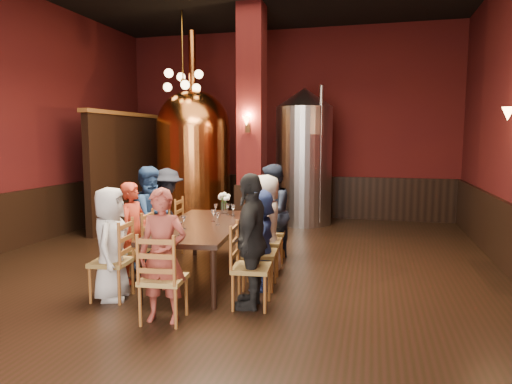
% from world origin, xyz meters
% --- Properties ---
extents(room, '(10.00, 10.02, 4.50)m').
position_xyz_m(room, '(0.00, 0.00, 2.25)').
color(room, black).
rests_on(room, ground).
extents(wainscot_back, '(7.90, 0.08, 1.00)m').
position_xyz_m(wainscot_back, '(0.00, 4.96, 0.50)').
color(wainscot_back, black).
rests_on(wainscot_back, ground).
extents(column, '(0.58, 0.58, 4.50)m').
position_xyz_m(column, '(-0.30, 2.80, 2.25)').
color(column, '#48110F').
rests_on(column, ground).
extents(partition, '(0.22, 3.50, 2.40)m').
position_xyz_m(partition, '(-3.20, 3.20, 1.20)').
color(partition, black).
rests_on(partition, ground).
extents(pendant_cluster, '(0.90, 0.90, 1.70)m').
position_xyz_m(pendant_cluster, '(-1.80, 2.90, 3.10)').
color(pendant_cluster, '#A57226').
rests_on(pendant_cluster, room).
extents(sconce_column, '(0.20, 0.20, 0.36)m').
position_xyz_m(sconce_column, '(-0.30, 2.50, 2.20)').
color(sconce_column, black).
rests_on(sconce_column, column).
extents(dining_table, '(1.24, 2.49, 0.75)m').
position_xyz_m(dining_table, '(-0.20, -0.26, 0.69)').
color(dining_table, black).
rests_on(dining_table, ground).
extents(chair_0, '(0.50, 0.50, 0.92)m').
position_xyz_m(chair_0, '(-0.94, -1.34, 0.46)').
color(chair_0, brown).
rests_on(chair_0, ground).
extents(person_0, '(0.59, 0.75, 1.35)m').
position_xyz_m(person_0, '(-0.94, -1.34, 0.68)').
color(person_0, silver).
rests_on(person_0, ground).
extents(chair_1, '(0.50, 0.50, 0.92)m').
position_xyz_m(chair_1, '(-1.01, -0.68, 0.46)').
color(chair_1, brown).
rests_on(chair_1, ground).
extents(person_1, '(0.36, 0.51, 1.35)m').
position_xyz_m(person_1, '(-1.01, -0.68, 0.67)').
color(person_1, '#9F2D1B').
rests_on(person_1, ground).
extents(chair_2, '(0.50, 0.50, 0.92)m').
position_xyz_m(chair_2, '(-1.08, -0.02, 0.46)').
color(chair_2, brown).
rests_on(chair_2, ground).
extents(person_2, '(0.52, 0.80, 1.52)m').
position_xyz_m(person_2, '(-1.08, -0.02, 0.76)').
color(person_2, navy).
rests_on(person_2, ground).
extents(chair_3, '(0.50, 0.50, 0.92)m').
position_xyz_m(chair_3, '(-1.15, 0.65, 0.46)').
color(chair_3, brown).
rests_on(chair_3, ground).
extents(person_3, '(0.76, 1.04, 1.44)m').
position_xyz_m(person_3, '(-1.15, 0.65, 0.72)').
color(person_3, black).
rests_on(person_3, ground).
extents(chair_4, '(0.50, 0.50, 0.92)m').
position_xyz_m(chair_4, '(0.75, -1.17, 0.46)').
color(chair_4, brown).
rests_on(chair_4, ground).
extents(person_4, '(0.45, 0.93, 1.54)m').
position_xyz_m(person_4, '(0.75, -1.17, 0.77)').
color(person_4, black).
rests_on(person_4, ground).
extents(chair_5, '(0.50, 0.50, 0.92)m').
position_xyz_m(chair_5, '(0.68, -0.50, 0.46)').
color(chair_5, brown).
rests_on(chair_5, ground).
extents(person_5, '(0.61, 1.25, 1.29)m').
position_xyz_m(person_5, '(0.68, -0.50, 0.64)').
color(person_5, '#2F458F').
rests_on(person_5, ground).
extents(chair_6, '(0.50, 0.50, 0.92)m').
position_xyz_m(chair_6, '(0.61, 0.16, 0.46)').
color(chair_6, brown).
rests_on(chair_6, ground).
extents(person_6, '(0.64, 0.79, 1.42)m').
position_xyz_m(person_6, '(0.61, 0.16, 0.71)').
color(person_6, '#BBB0A5').
rests_on(person_6, ground).
extents(chair_7, '(0.50, 0.50, 0.92)m').
position_xyz_m(chair_7, '(0.54, 0.82, 0.46)').
color(chair_7, brown).
rests_on(chair_7, ground).
extents(person_7, '(0.39, 0.76, 1.52)m').
position_xyz_m(person_7, '(0.54, 0.82, 0.76)').
color(person_7, '#1A2235').
rests_on(person_7, ground).
extents(chair_8, '(0.50, 0.50, 0.92)m').
position_xyz_m(chair_8, '(-0.04, -1.80, 0.46)').
color(chair_8, brown).
rests_on(chair_8, ground).
extents(person_8, '(0.55, 0.39, 1.42)m').
position_xyz_m(person_8, '(-0.04, -1.80, 0.71)').
color(person_8, brown).
rests_on(person_8, ground).
extents(copper_kettle, '(1.97, 1.97, 4.17)m').
position_xyz_m(copper_kettle, '(-1.73, 3.24, 1.52)').
color(copper_kettle, black).
rests_on(copper_kettle, ground).
extents(steel_vessel, '(1.42, 1.42, 3.01)m').
position_xyz_m(steel_vessel, '(0.56, 4.07, 1.51)').
color(steel_vessel, '#B2B2B7').
rests_on(steel_vessel, ground).
extents(rose_vase, '(0.20, 0.20, 0.34)m').
position_xyz_m(rose_vase, '(-0.18, 0.64, 0.97)').
color(rose_vase, white).
rests_on(rose_vase, dining_table).
extents(wine_glass_0, '(0.07, 0.07, 0.17)m').
position_xyz_m(wine_glass_0, '(-0.26, 0.49, 0.83)').
color(wine_glass_0, white).
rests_on(wine_glass_0, dining_table).
extents(wine_glass_1, '(0.07, 0.07, 0.17)m').
position_xyz_m(wine_glass_1, '(-0.30, -0.65, 0.83)').
color(wine_glass_1, white).
rests_on(wine_glass_1, dining_table).
extents(wine_glass_2, '(0.07, 0.07, 0.17)m').
position_xyz_m(wine_glass_2, '(-0.08, 0.52, 0.83)').
color(wine_glass_2, white).
rests_on(wine_glass_2, dining_table).
extents(wine_glass_3, '(0.07, 0.07, 0.17)m').
position_xyz_m(wine_glass_3, '(-0.18, -1.06, 0.83)').
color(wine_glass_3, white).
rests_on(wine_glass_3, dining_table).
extents(wine_glass_4, '(0.07, 0.07, 0.17)m').
position_xyz_m(wine_glass_4, '(-0.10, -0.07, 0.83)').
color(wine_glass_4, white).
rests_on(wine_glass_4, dining_table).
extents(wine_glass_5, '(0.07, 0.07, 0.17)m').
position_xyz_m(wine_glass_5, '(0.04, -0.28, 0.83)').
color(wine_glass_5, white).
rests_on(wine_glass_5, dining_table).
extents(wine_glass_6, '(0.07, 0.07, 0.17)m').
position_xyz_m(wine_glass_6, '(0.04, 0.42, 0.83)').
color(wine_glass_6, white).
rests_on(wine_glass_6, dining_table).
extents(wine_glass_7, '(0.07, 0.07, 0.17)m').
position_xyz_m(wine_glass_7, '(0.00, 0.51, 0.83)').
color(wine_glass_7, white).
rests_on(wine_glass_7, dining_table).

